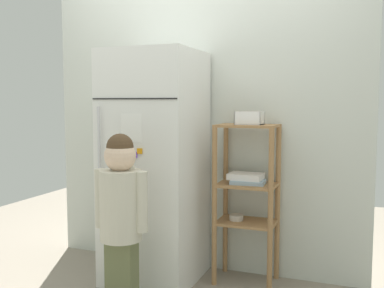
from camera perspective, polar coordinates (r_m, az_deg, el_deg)
name	(u,v)px	position (r m, az deg, el deg)	size (l,w,h in m)	color
ground_plane	(184,283)	(3.35, -1.06, -17.33)	(6.00, 6.00, 0.00)	gray
kitchen_wall_back	(201,130)	(3.43, 1.20, 1.79)	(2.51, 0.03, 2.15)	silver
refrigerator	(155,167)	(3.23, -4.73, -2.91)	(0.63, 0.67, 1.65)	white
child_standing	(121,205)	(2.77, -9.08, -7.69)	(0.36, 0.26, 1.10)	#676D46
pantry_shelf_unit	(246,189)	(3.20, 6.99, -5.75)	(0.43, 0.31, 1.14)	#9E7247
fruit_bin	(249,119)	(3.12, 7.30, 3.20)	(0.18, 0.15, 0.09)	white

